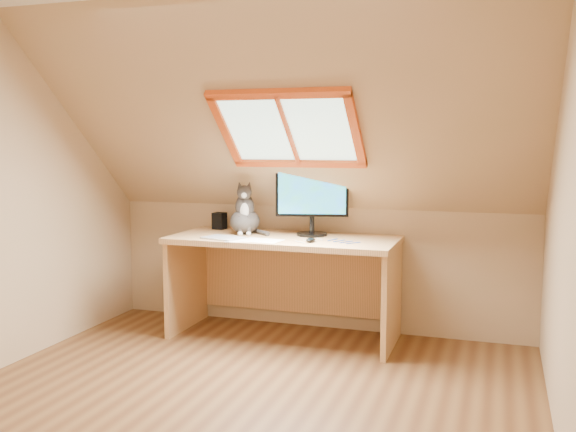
% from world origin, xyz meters
% --- Properties ---
extents(ground, '(3.50, 3.50, 0.00)m').
position_xyz_m(ground, '(0.00, 0.00, 0.00)').
color(ground, brown).
rests_on(ground, ground).
extents(room_shell, '(3.52, 3.52, 2.41)m').
position_xyz_m(room_shell, '(0.00, -0.09, 1.43)').
color(room_shell, tan).
rests_on(room_shell, ground).
extents(desk, '(1.75, 0.77, 0.80)m').
position_xyz_m(desk, '(-0.15, 1.45, 0.56)').
color(desk, tan).
rests_on(desk, ground).
extents(monitor, '(0.56, 0.24, 0.52)m').
position_xyz_m(monitor, '(0.04, 1.51, 1.10)').
color(monitor, black).
rests_on(monitor, desk).
extents(cat, '(0.31, 0.34, 0.43)m').
position_xyz_m(cat, '(-0.50, 1.44, 0.95)').
color(cat, '#403B38').
rests_on(cat, desk).
extents(desk_speaker, '(0.11, 0.11, 0.14)m').
position_xyz_m(desk_speaker, '(-0.81, 1.63, 0.87)').
color(desk_speaker, black).
rests_on(desk_speaker, desk).
extents(graphics_tablet, '(0.33, 0.28, 0.01)m').
position_xyz_m(graphics_tablet, '(-0.56, 1.14, 0.81)').
color(graphics_tablet, '#B2B2B7').
rests_on(graphics_tablet, desk).
extents(mouse, '(0.07, 0.11, 0.03)m').
position_xyz_m(mouse, '(0.12, 1.19, 0.82)').
color(mouse, black).
rests_on(mouse, desk).
extents(papers, '(0.33, 0.27, 0.00)m').
position_xyz_m(papers, '(-0.30, 1.12, 0.80)').
color(papers, white).
rests_on(papers, desk).
extents(cables, '(0.51, 0.26, 0.01)m').
position_xyz_m(cables, '(0.25, 1.26, 0.80)').
color(cables, silver).
rests_on(cables, desk).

